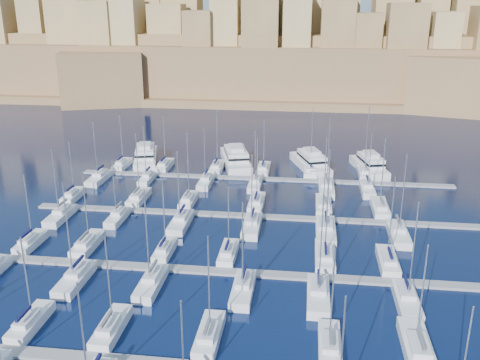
# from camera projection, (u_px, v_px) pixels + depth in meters

# --- Properties ---
(ground) EXTENTS (600.00, 600.00, 0.00)m
(ground) POSITION_uv_depth(u_px,v_px,m) (246.00, 240.00, 90.93)
(ground) COLOR black
(ground) RESTS_ON ground
(pontoon_mid_near) EXTENTS (84.00, 2.00, 0.40)m
(pontoon_mid_near) POSITION_uv_depth(u_px,v_px,m) (237.00, 273.00, 79.59)
(pontoon_mid_near) COLOR slate
(pontoon_mid_near) RESTS_ON ground
(pontoon_mid_far) EXTENTS (84.00, 2.00, 0.40)m
(pontoon_mid_far) POSITION_uv_depth(u_px,v_px,m) (252.00, 216.00, 100.25)
(pontoon_mid_far) COLOR slate
(pontoon_mid_far) RESTS_ON ground
(pontoon_far) EXTENTS (84.00, 2.00, 0.40)m
(pontoon_far) POSITION_uv_depth(u_px,v_px,m) (262.00, 179.00, 120.91)
(pontoon_far) COLOR slate
(pontoon_far) RESTS_ON ground
(sailboat_1) EXTENTS (2.55, 8.52, 12.46)m
(sailboat_1) POSITION_uv_depth(u_px,v_px,m) (30.00, 322.00, 66.44)
(sailboat_1) COLOR silver
(sailboat_1) RESTS_ON ground
(sailboat_2) EXTENTS (2.65, 8.82, 12.96)m
(sailboat_2) POSITION_uv_depth(u_px,v_px,m) (111.00, 328.00, 65.33)
(sailboat_2) COLOR silver
(sailboat_2) RESTS_ON ground
(sailboat_3) EXTENTS (2.67, 8.91, 13.75)m
(sailboat_3) POSITION_uv_depth(u_px,v_px,m) (209.00, 335.00, 63.92)
(sailboat_3) COLOR silver
(sailboat_3) RESTS_ON ground
(sailboat_4) EXTENTS (2.58, 8.61, 13.13)m
(sailboat_4) POSITION_uv_depth(u_px,v_px,m) (330.00, 345.00, 62.08)
(sailboat_4) COLOR silver
(sailboat_4) RESTS_ON ground
(sailboat_5) EXTENTS (3.08, 10.27, 13.84)m
(sailboat_5) POSITION_uv_depth(u_px,v_px,m) (417.00, 347.00, 61.64)
(sailboat_5) COLOR silver
(sailboat_5) RESTS_ON ground
(sailboat_12) EXTENTS (2.48, 8.28, 12.60)m
(sailboat_12) POSITION_uv_depth(u_px,v_px,m) (31.00, 242.00, 88.35)
(sailboat_12) COLOR silver
(sailboat_12) RESTS_ON ground
(sailboat_13) EXTENTS (2.78, 9.26, 13.38)m
(sailboat_13) POSITION_uv_depth(u_px,v_px,m) (88.00, 244.00, 87.64)
(sailboat_13) COLOR silver
(sailboat_13) RESTS_ON ground
(sailboat_14) EXTENTS (2.40, 8.01, 12.61)m
(sailboat_14) POSITION_uv_depth(u_px,v_px,m) (165.00, 250.00, 85.50)
(sailboat_14) COLOR silver
(sailboat_14) RESTS_ON ground
(sailboat_15) EXTENTS (2.53, 8.44, 11.91)m
(sailboat_15) POSITION_uv_depth(u_px,v_px,m) (228.00, 253.00, 84.47)
(sailboat_15) COLOR silver
(sailboat_15) RESTS_ON ground
(sailboat_16) EXTENTS (3.03, 10.10, 15.44)m
(sailboat_16) POSITION_uv_depth(u_px,v_px,m) (325.00, 256.00, 83.41)
(sailboat_16) COLOR silver
(sailboat_16) RESTS_ON ground
(sailboat_17) EXTENTS (2.78, 9.25, 14.49)m
(sailboat_17) POSITION_uv_depth(u_px,v_px,m) (388.00, 261.00, 81.88)
(sailboat_17) COLOR silver
(sailboat_17) RESTS_ON ground
(sailboat_19) EXTENTS (2.90, 9.68, 15.99)m
(sailboat_19) POSITION_uv_depth(u_px,v_px,m) (75.00, 279.00, 76.76)
(sailboat_19) COLOR silver
(sailboat_19) RESTS_ON ground
(sailboat_20) EXTENTS (2.80, 9.32, 15.44)m
(sailboat_20) POSITION_uv_depth(u_px,v_px,m) (151.00, 283.00, 75.59)
(sailboat_20) COLOR silver
(sailboat_20) RESTS_ON ground
(sailboat_21) EXTENTS (2.82, 9.40, 14.13)m
(sailboat_21) POSITION_uv_depth(u_px,v_px,m) (243.00, 289.00, 73.98)
(sailboat_21) COLOR silver
(sailboat_21) RESTS_ON ground
(sailboat_22) EXTENTS (3.00, 9.99, 15.84)m
(sailboat_22) POSITION_uv_depth(u_px,v_px,m) (318.00, 295.00, 72.47)
(sailboat_22) COLOR silver
(sailboat_22) RESTS_ON ground
(sailboat_23) EXTENTS (2.84, 9.48, 15.28)m
(sailboat_23) POSITION_uv_depth(u_px,v_px,m) (407.00, 300.00, 71.31)
(sailboat_23) COLOR silver
(sailboat_23) RESTS_ON ground
(sailboat_24) EXTENTS (2.41, 8.02, 12.26)m
(sailboat_24) POSITION_uv_depth(u_px,v_px,m) (73.00, 196.00, 109.16)
(sailboat_24) COLOR silver
(sailboat_24) RESTS_ON ground
(sailboat_25) EXTENTS (2.76, 9.21, 14.19)m
(sailboat_25) POSITION_uv_depth(u_px,v_px,m) (139.00, 197.00, 108.07)
(sailboat_25) COLOR silver
(sailboat_25) RESTS_ON ground
(sailboat_26) EXTENTS (2.57, 8.56, 14.75)m
(sailboat_26) POSITION_uv_depth(u_px,v_px,m) (189.00, 200.00, 106.53)
(sailboat_26) COLOR silver
(sailboat_26) RESTS_ON ground
(sailboat_27) EXTENTS (2.83, 9.43, 14.00)m
(sailboat_27) POSITION_uv_depth(u_px,v_px,m) (256.00, 203.00, 105.30)
(sailboat_27) COLOR silver
(sailboat_27) RESTS_ON ground
(sailboat_28) EXTENTS (2.97, 9.90, 14.50)m
(sailboat_28) POSITION_uv_depth(u_px,v_px,m) (323.00, 205.00, 103.95)
(sailboat_28) COLOR silver
(sailboat_28) RESTS_ON ground
(sailboat_29) EXTENTS (2.94, 9.81, 14.71)m
(sailboat_29) POSITION_uv_depth(u_px,v_px,m) (380.00, 208.00, 102.62)
(sailboat_29) COLOR silver
(sailboat_29) RESTS_ON ground
(sailboat_30) EXTENTS (2.75, 9.15, 13.92)m
(sailboat_30) POSITION_uv_depth(u_px,v_px,m) (60.00, 215.00, 99.17)
(sailboat_30) COLOR silver
(sailboat_30) RESTS_ON ground
(sailboat_31) EXTENTS (2.41, 8.04, 12.18)m
(sailboat_31) POSITION_uv_depth(u_px,v_px,m) (117.00, 217.00, 98.40)
(sailboat_31) COLOR silver
(sailboat_31) RESTS_ON ground
(sailboat_32) EXTENTS (2.94, 9.82, 14.50)m
(sailboat_32) POSITION_uv_depth(u_px,v_px,m) (181.00, 222.00, 96.12)
(sailboat_32) COLOR silver
(sailboat_32) RESTS_ON ground
(sailboat_33) EXTENTS (2.92, 9.74, 14.36)m
(sailboat_33) POSITION_uv_depth(u_px,v_px,m) (252.00, 226.00, 94.61)
(sailboat_33) COLOR silver
(sailboat_33) RESTS_ON ground
(sailboat_34) EXTENTS (3.34, 11.12, 15.95)m
(sailboat_34) POSITION_uv_depth(u_px,v_px,m) (325.00, 231.00, 92.42)
(sailboat_34) COLOR silver
(sailboat_34) RESTS_ON ground
(sailboat_35) EXTENTS (3.03, 10.09, 15.39)m
(sailboat_35) POSITION_uv_depth(u_px,v_px,m) (398.00, 234.00, 91.43)
(sailboat_35) COLOR silver
(sailboat_35) RESTS_ON ground
(sailboat_36) EXTENTS (2.48, 8.26, 13.01)m
(sailboat_36) POSITION_uv_depth(u_px,v_px,m) (122.00, 164.00, 129.59)
(sailboat_36) COLOR silver
(sailboat_36) RESTS_ON ground
(sailboat_37) EXTENTS (2.72, 9.06, 13.23)m
(sailboat_37) POSITION_uv_depth(u_px,v_px,m) (165.00, 166.00, 128.71)
(sailboat_37) COLOR silver
(sailboat_37) RESTS_ON ground
(sailboat_38) EXTENTS (2.75, 9.16, 14.65)m
(sailboat_38) POSITION_uv_depth(u_px,v_px,m) (217.00, 167.00, 127.23)
(sailboat_38) COLOR silver
(sailboat_38) RESTS_ON ground
(sailboat_39) EXTENTS (2.77, 9.25, 13.01)m
(sailboat_39) POSITION_uv_depth(u_px,v_px,m) (263.00, 169.00, 125.94)
(sailboat_39) COLOR silver
(sailboat_39) RESTS_ON ground
(sailboat_40) EXTENTS (3.03, 10.10, 15.46)m
(sailboat_40) POSITION_uv_depth(u_px,v_px,m) (310.00, 170.00, 125.01)
(sailboat_40) COLOR silver
(sailboat_40) RESTS_ON ground
(sailboat_41) EXTENTS (2.95, 9.82, 16.38)m
(sailboat_41) POSITION_uv_depth(u_px,v_px,m) (365.00, 173.00, 123.39)
(sailboat_41) COLOR silver
(sailboat_41) RESTS_ON ground
(sailboat_42) EXTENTS (2.88, 9.60, 14.05)m
(sailboat_42) POSITION_uv_depth(u_px,v_px,m) (99.00, 178.00, 119.75)
(sailboat_42) COLOR silver
(sailboat_42) RESTS_ON ground
(sailboat_43) EXTENTS (2.26, 7.54, 13.05)m
(sailboat_43) POSITION_uv_depth(u_px,v_px,m) (147.00, 179.00, 119.41)
(sailboat_43) COLOR silver
(sailboat_43) RESTS_ON ground
(sailboat_44) EXTENTS (2.59, 8.64, 13.16)m
(sailboat_44) POSITION_uv_depth(u_px,v_px,m) (206.00, 182.00, 117.29)
(sailboat_44) COLOR silver
(sailboat_44) RESTS_ON ground
(sailboat_45) EXTENTS (2.64, 8.81, 12.99)m
(sailboat_45) POSITION_uv_depth(u_px,v_px,m) (255.00, 184.00, 115.91)
(sailboat_45) COLOR silver
(sailboat_45) RESTS_ON ground
(sailboat_46) EXTENTS (3.18, 10.61, 16.43)m
(sailboat_46) POSITION_uv_depth(u_px,v_px,m) (326.00, 188.00, 113.23)
(sailboat_46) COLOR silver
(sailboat_46) RESTS_ON ground
(sailboat_47) EXTENTS (2.74, 9.12, 13.25)m
(sailboat_47) POSITION_uv_depth(u_px,v_px,m) (367.00, 189.00, 112.91)
(sailboat_47) COLOR silver
(sailboat_47) RESTS_ON ground
(motor_yacht_a) EXTENTS (9.22, 17.89, 5.25)m
(motor_yacht_a) POSITION_uv_depth(u_px,v_px,m) (146.00, 156.00, 133.18)
(motor_yacht_a) COLOR silver
(motor_yacht_a) RESTS_ON ground
(motor_yacht_b) EXTENTS (10.45, 19.92, 5.25)m
(motor_yacht_b) POSITION_uv_depth(u_px,v_px,m) (236.00, 158.00, 131.35)
(motor_yacht_b) COLOR silver
(motor_yacht_b) RESTS_ON ground
(motor_yacht_c) EXTENTS (10.44, 17.89, 5.25)m
(motor_yacht_c) POSITION_uv_depth(u_px,v_px,m) (311.00, 162.00, 128.29)
(motor_yacht_c) COLOR silver
(motor_yacht_c) RESTS_ON ground
(motor_yacht_d) EXTENTS (8.27, 16.23, 5.25)m
(motor_yacht_d) POSITION_uv_depth(u_px,v_px,m) (370.00, 165.00, 125.92)
(motor_yacht_d) COLOR silver
(motor_yacht_d) RESTS_ON ground
(fortified_city) EXTENTS (460.00, 108.95, 59.52)m
(fortified_city) POSITION_uv_depth(u_px,v_px,m) (287.00, 57.00, 231.99)
(fortified_city) COLOR brown
(fortified_city) RESTS_ON ground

